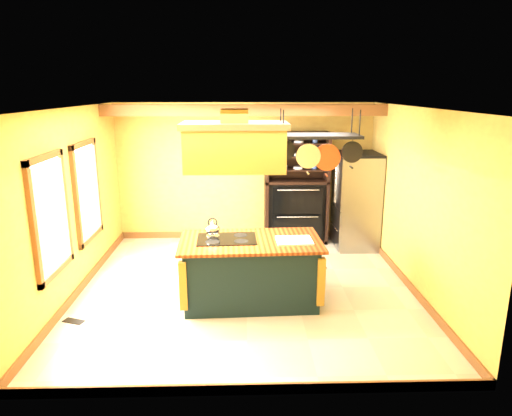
{
  "coord_description": "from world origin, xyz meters",
  "views": [
    {
      "loc": [
        -0.03,
        -6.41,
        2.96
      ],
      "look_at": [
        0.16,
        0.3,
        1.19
      ],
      "focal_mm": 32.0,
      "sensor_mm": 36.0,
      "label": 1
    }
  ],
  "objects_px": {
    "refrigerator": "(356,203)",
    "pot_rack": "(319,143)",
    "kitchen_island": "(250,270)",
    "hutch": "(296,199)",
    "range_hood": "(235,145)"
  },
  "relations": [
    {
      "from": "pot_rack",
      "to": "refrigerator",
      "type": "distance_m",
      "value": 2.93
    },
    {
      "from": "range_hood",
      "to": "hutch",
      "type": "bearing_deg",
      "value": 66.98
    },
    {
      "from": "kitchen_island",
      "to": "refrigerator",
      "type": "xyz_separation_m",
      "value": [
        2.04,
        2.31,
        0.39
      ]
    },
    {
      "from": "refrigerator",
      "to": "pot_rack",
      "type": "bearing_deg",
      "value": -116.14
    },
    {
      "from": "kitchen_island",
      "to": "range_hood",
      "type": "height_order",
      "value": "range_hood"
    },
    {
      "from": "refrigerator",
      "to": "hutch",
      "type": "bearing_deg",
      "value": 161.58
    },
    {
      "from": "range_hood",
      "to": "hutch",
      "type": "xyz_separation_m",
      "value": [
        1.14,
        2.68,
        -1.39
      ]
    },
    {
      "from": "pot_rack",
      "to": "hutch",
      "type": "xyz_separation_m",
      "value": [
        0.03,
        2.68,
        -1.42
      ]
    },
    {
      "from": "range_hood",
      "to": "refrigerator",
      "type": "height_order",
      "value": "range_hood"
    },
    {
      "from": "range_hood",
      "to": "pot_rack",
      "type": "height_order",
      "value": "same"
    },
    {
      "from": "pot_rack",
      "to": "refrigerator",
      "type": "relative_size",
      "value": 0.65
    },
    {
      "from": "kitchen_island",
      "to": "hutch",
      "type": "height_order",
      "value": "hutch"
    },
    {
      "from": "kitchen_island",
      "to": "refrigerator",
      "type": "distance_m",
      "value": 3.11
    },
    {
      "from": "kitchen_island",
      "to": "hutch",
      "type": "xyz_separation_m",
      "value": [
        0.94,
        2.68,
        0.38
      ]
    },
    {
      "from": "pot_rack",
      "to": "refrigerator",
      "type": "bearing_deg",
      "value": 63.86
    }
  ]
}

